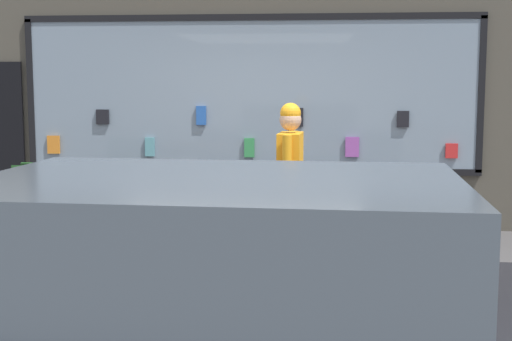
{
  "coord_description": "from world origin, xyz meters",
  "views": [
    {
      "loc": [
        0.83,
        -6.64,
        1.84
      ],
      "look_at": [
        0.16,
        0.64,
        0.93
      ],
      "focal_mm": 50.0,
      "sensor_mm": 36.0,
      "label": 1
    }
  ],
  "objects": [
    {
      "name": "ground_plane",
      "position": [
        0.0,
        0.0,
        0.0
      ],
      "size": [
        40.0,
        40.0,
        0.0
      ],
      "primitive_type": "plane",
      "color": "#474444"
    },
    {
      "name": "display_table_main",
      "position": [
        -0.0,
        0.84,
        0.77
      ],
      "size": [
        3.0,
        0.8,
        0.94
      ],
      "color": "brown",
      "rests_on": "ground_plane"
    },
    {
      "name": "parked_car",
      "position": [
        0.36,
        -3.46,
        0.74
      ],
      "size": [
        4.01,
        2.03,
        1.41
      ],
      "rotation": [
        0.0,
        0.0,
        -0.05
      ],
      "color": "black",
      "rests_on": "ground_plane"
    },
    {
      "name": "shopfront_facade",
      "position": [
        -0.05,
        2.39,
        1.73
      ],
      "size": [
        7.95,
        0.29,
        3.48
      ],
      "color": "#4C473D",
      "rests_on": "ground_plane"
    },
    {
      "name": "small_dog",
      "position": [
        1.05,
        0.03,
        0.25
      ],
      "size": [
        0.36,
        0.54,
        0.38
      ],
      "rotation": [
        0.0,
        0.0,
        1.15
      ],
      "color": "black",
      "rests_on": "ground_plane"
    },
    {
      "name": "person_browsing",
      "position": [
        0.53,
        0.31,
        0.96
      ],
      "size": [
        0.25,
        0.65,
        1.64
      ],
      "rotation": [
        0.0,
        0.0,
        1.51
      ],
      "color": "#2D334C",
      "rests_on": "ground_plane"
    },
    {
      "name": "sandwich_board_sign",
      "position": [
        -2.1,
        0.57,
        0.5
      ],
      "size": [
        0.6,
        0.72,
        0.98
      ],
      "rotation": [
        0.0,
        0.0,
        0.02
      ],
      "color": "#193F19",
      "rests_on": "ground_plane"
    }
  ]
}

